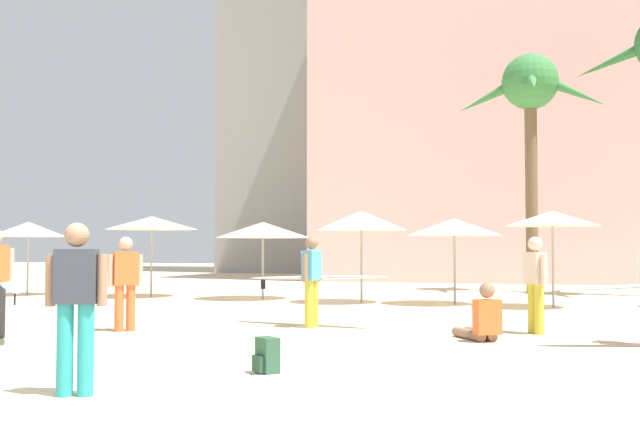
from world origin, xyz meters
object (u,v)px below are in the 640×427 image
at_px(cafe_umbrella_2, 28,229).
at_px(palm_tree_left, 531,97).
at_px(cafe_umbrella_1, 552,219).
at_px(person_near_left, 482,321).
at_px(cafe_umbrella_6, 263,230).
at_px(backpack, 267,356).
at_px(cafe_umbrella_0, 361,221).
at_px(person_mid_center, 535,281).
at_px(cafe_umbrella_5, 454,227).
at_px(cafe_umbrella_3, 152,223).
at_px(person_mid_left, 314,277).
at_px(person_far_right, 76,301).
at_px(beach_towel, 341,380).
at_px(person_mid_right, 125,280).

bearing_deg(cafe_umbrella_2, palm_tree_left, 23.97).
bearing_deg(cafe_umbrella_1, person_near_left, -98.17).
xyz_separation_m(cafe_umbrella_6, backpack, (4.80, -12.04, -1.76)).
xyz_separation_m(cafe_umbrella_0, person_near_left, (3.82, -7.49, -1.87)).
distance_m(cafe_umbrella_1, person_mid_center, 6.11).
bearing_deg(cafe_umbrella_5, cafe_umbrella_3, 177.74).
height_order(backpack, person_mid_left, person_mid_left).
xyz_separation_m(cafe_umbrella_6, person_mid_left, (3.70, -6.81, -1.06)).
bearing_deg(cafe_umbrella_3, cafe_umbrella_0, -4.51).
bearing_deg(cafe_umbrella_0, person_far_right, -88.08).
distance_m(cafe_umbrella_1, cafe_umbrella_3, 11.45).
bearing_deg(person_far_right, cafe_umbrella_1, 140.00).
relative_size(cafe_umbrella_6, person_near_left, 2.62).
xyz_separation_m(palm_tree_left, person_mid_left, (-3.52, -12.89, -5.62)).
bearing_deg(beach_towel, person_mid_right, 143.35).
xyz_separation_m(cafe_umbrella_0, person_far_right, (0.44, -13.22, -1.25)).
bearing_deg(cafe_umbrella_2, backpack, -43.05).
height_order(palm_tree_left, person_mid_right, palm_tree_left).
xyz_separation_m(cafe_umbrella_2, cafe_umbrella_3, (4.04, 0.41, 0.17)).
xyz_separation_m(cafe_umbrella_2, person_mid_left, (11.26, -6.32, -1.12)).
bearing_deg(cafe_umbrella_5, person_mid_center, -71.19).
bearing_deg(beach_towel, person_mid_left, 110.65).
distance_m(cafe_umbrella_2, cafe_umbrella_6, 7.57).
bearing_deg(cafe_umbrella_6, person_mid_center, -41.73).
xyz_separation_m(person_near_left, person_mid_center, (0.79, 1.26, 0.59)).
bearing_deg(palm_tree_left, cafe_umbrella_2, -156.03).
bearing_deg(backpack, cafe_umbrella_5, -141.39).
relative_size(cafe_umbrella_5, person_mid_left, 0.81).
bearing_deg(cafe_umbrella_2, cafe_umbrella_0, -0.56).
height_order(palm_tree_left, cafe_umbrella_1, palm_tree_left).
height_order(cafe_umbrella_1, cafe_umbrella_3, cafe_umbrella_3).
xyz_separation_m(cafe_umbrella_0, cafe_umbrella_3, (-6.56, 0.52, 0.01)).
bearing_deg(cafe_umbrella_2, beach_towel, -41.40).
xyz_separation_m(cafe_umbrella_0, cafe_umbrella_2, (-10.60, 0.10, -0.15)).
height_order(cafe_umbrella_5, person_near_left, cafe_umbrella_5).
relative_size(cafe_umbrella_2, cafe_umbrella_3, 0.84).
distance_m(cafe_umbrella_1, person_far_right, 13.76).
relative_size(person_far_right, person_mid_right, 1.03).
bearing_deg(person_near_left, cafe_umbrella_2, 28.86).
height_order(cafe_umbrella_2, cafe_umbrella_5, cafe_umbrella_2).
bearing_deg(cafe_umbrella_2, person_mid_right, -43.93).
bearing_deg(cafe_umbrella_1, cafe_umbrella_5, 170.25).
distance_m(cafe_umbrella_0, cafe_umbrella_2, 10.60).
distance_m(palm_tree_left, cafe_umbrella_6, 10.48).
distance_m(cafe_umbrella_3, backpack, 14.71).
distance_m(cafe_umbrella_5, person_mid_left, 6.71).
xyz_separation_m(beach_towel, person_mid_center, (1.92, 5.39, 0.89)).
height_order(palm_tree_left, backpack, palm_tree_left).
bearing_deg(person_near_left, person_mid_left, 34.70).
bearing_deg(palm_tree_left, person_near_left, -91.43).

